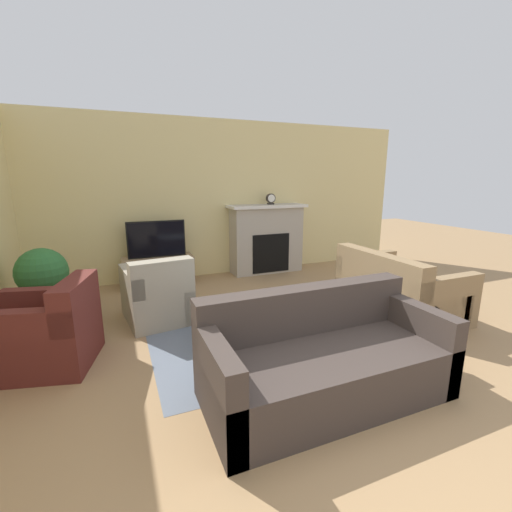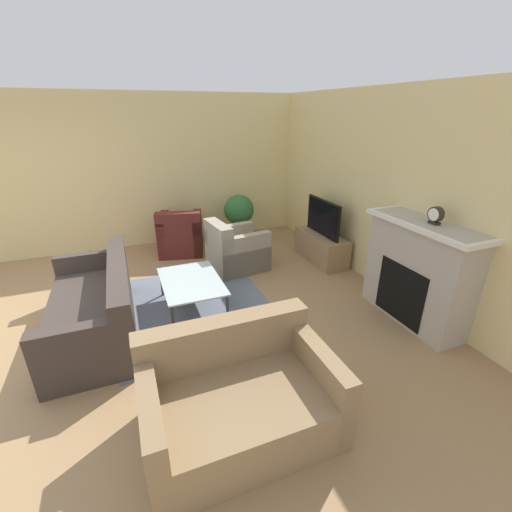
{
  "view_description": "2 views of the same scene",
  "coord_description": "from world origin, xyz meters",
  "px_view_note": "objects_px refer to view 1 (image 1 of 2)",
  "views": [
    {
      "loc": [
        -1.31,
        -1.39,
        1.72
      ],
      "look_at": [
        0.31,
        2.53,
        0.75
      ],
      "focal_mm": 24.0,
      "sensor_mm": 36.0,
      "label": 1
    },
    {
      "loc": [
        3.93,
        1.16,
        2.39
      ],
      "look_at": [
        0.17,
        2.65,
        0.66
      ],
      "focal_mm": 24.0,
      "sensor_mm": 36.0,
      "label": 2
    }
  ],
  "objects_px": {
    "tv": "(157,239)",
    "coffee_table": "(257,306)",
    "couch_sectional": "(323,360)",
    "mantel_clock": "(271,199)",
    "armchair_by_window": "(45,335)",
    "couch_loveseat": "(397,292)",
    "potted_plant": "(42,274)",
    "armchair_accent": "(157,297)"
  },
  "relations": [
    {
      "from": "mantel_clock",
      "to": "tv",
      "type": "bearing_deg",
      "value": -177.58
    },
    {
      "from": "couch_sectional",
      "to": "couch_loveseat",
      "type": "height_order",
      "value": "same"
    },
    {
      "from": "couch_loveseat",
      "to": "armchair_accent",
      "type": "xyz_separation_m",
      "value": [
        -2.89,
        0.94,
        0.01
      ]
    },
    {
      "from": "couch_loveseat",
      "to": "mantel_clock",
      "type": "xyz_separation_m",
      "value": [
        -0.65,
        2.5,
        1.06
      ]
    },
    {
      "from": "armchair_by_window",
      "to": "armchair_accent",
      "type": "xyz_separation_m",
      "value": [
        1.09,
        0.68,
        0.0
      ]
    },
    {
      "from": "coffee_table",
      "to": "mantel_clock",
      "type": "xyz_separation_m",
      "value": [
        1.3,
        2.46,
        0.98
      ]
    },
    {
      "from": "couch_sectional",
      "to": "couch_loveseat",
      "type": "xyz_separation_m",
      "value": [
        1.84,
        1.09,
        -0.0
      ]
    },
    {
      "from": "couch_loveseat",
      "to": "coffee_table",
      "type": "xyz_separation_m",
      "value": [
        -1.95,
        0.03,
        0.08
      ]
    },
    {
      "from": "armchair_accent",
      "to": "potted_plant",
      "type": "relative_size",
      "value": 1.03
    },
    {
      "from": "tv",
      "to": "coffee_table",
      "type": "relative_size",
      "value": 0.85
    },
    {
      "from": "armchair_by_window",
      "to": "tv",
      "type": "bearing_deg",
      "value": 163.09
    },
    {
      "from": "mantel_clock",
      "to": "armchair_accent",
      "type": "bearing_deg",
      "value": -145.16
    },
    {
      "from": "tv",
      "to": "armchair_by_window",
      "type": "relative_size",
      "value": 0.86
    },
    {
      "from": "tv",
      "to": "coffee_table",
      "type": "bearing_deg",
      "value": -72.54
    },
    {
      "from": "tv",
      "to": "couch_sectional",
      "type": "height_order",
      "value": "tv"
    },
    {
      "from": "couch_sectional",
      "to": "mantel_clock",
      "type": "distance_m",
      "value": 3.92
    },
    {
      "from": "potted_plant",
      "to": "tv",
      "type": "bearing_deg",
      "value": 33.96
    },
    {
      "from": "potted_plant",
      "to": "coffee_table",
      "type": "bearing_deg",
      "value": -32.55
    },
    {
      "from": "coffee_table",
      "to": "armchair_accent",
      "type": "bearing_deg",
      "value": 136.05
    },
    {
      "from": "armchair_by_window",
      "to": "potted_plant",
      "type": "xyz_separation_m",
      "value": [
        -0.17,
        1.17,
        0.3
      ]
    },
    {
      "from": "couch_loveseat",
      "to": "mantel_clock",
      "type": "bearing_deg",
      "value": 14.52
    },
    {
      "from": "couch_sectional",
      "to": "couch_loveseat",
      "type": "relative_size",
      "value": 1.32
    },
    {
      "from": "potted_plant",
      "to": "armchair_accent",
      "type": "bearing_deg",
      "value": -21.55
    },
    {
      "from": "armchair_by_window",
      "to": "mantel_clock",
      "type": "relative_size",
      "value": 5.35
    },
    {
      "from": "tv",
      "to": "armchair_accent",
      "type": "xyz_separation_m",
      "value": [
        -0.19,
        -1.47,
        -0.46
      ]
    },
    {
      "from": "tv",
      "to": "coffee_table",
      "type": "height_order",
      "value": "tv"
    },
    {
      "from": "couch_sectional",
      "to": "couch_loveseat",
      "type": "bearing_deg",
      "value": 30.57
    },
    {
      "from": "potted_plant",
      "to": "mantel_clock",
      "type": "distance_m",
      "value": 3.73
    },
    {
      "from": "couch_sectional",
      "to": "coffee_table",
      "type": "distance_m",
      "value": 1.13
    },
    {
      "from": "couch_loveseat",
      "to": "tv",
      "type": "bearing_deg",
      "value": 48.18
    },
    {
      "from": "couch_sectional",
      "to": "potted_plant",
      "type": "xyz_separation_m",
      "value": [
        -2.31,
        2.52,
        0.3
      ]
    },
    {
      "from": "couch_loveseat",
      "to": "coffee_table",
      "type": "relative_size",
      "value": 1.38
    },
    {
      "from": "armchair_by_window",
      "to": "mantel_clock",
      "type": "bearing_deg",
      "value": 137.77
    },
    {
      "from": "couch_loveseat",
      "to": "armchair_by_window",
      "type": "xyz_separation_m",
      "value": [
        -3.97,
        0.26,
        0.01
      ]
    },
    {
      "from": "couch_loveseat",
      "to": "coffee_table",
      "type": "distance_m",
      "value": 1.95
    },
    {
      "from": "couch_sectional",
      "to": "mantel_clock",
      "type": "xyz_separation_m",
      "value": [
        1.19,
        3.58,
        1.06
      ]
    },
    {
      "from": "coffee_table",
      "to": "potted_plant",
      "type": "distance_m",
      "value": 2.61
    },
    {
      "from": "couch_sectional",
      "to": "armchair_by_window",
      "type": "xyz_separation_m",
      "value": [
        -2.14,
        1.35,
        0.01
      ]
    },
    {
      "from": "couch_sectional",
      "to": "couch_loveseat",
      "type": "distance_m",
      "value": 2.13
    },
    {
      "from": "coffee_table",
      "to": "potted_plant",
      "type": "relative_size",
      "value": 1.17
    },
    {
      "from": "tv",
      "to": "coffee_table",
      "type": "distance_m",
      "value": 2.52
    },
    {
      "from": "armchair_by_window",
      "to": "coffee_table",
      "type": "bearing_deg",
      "value": 97.47
    }
  ]
}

